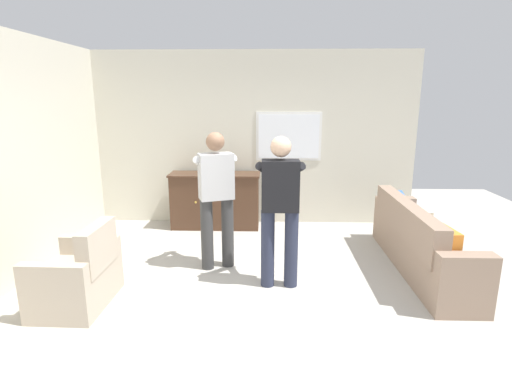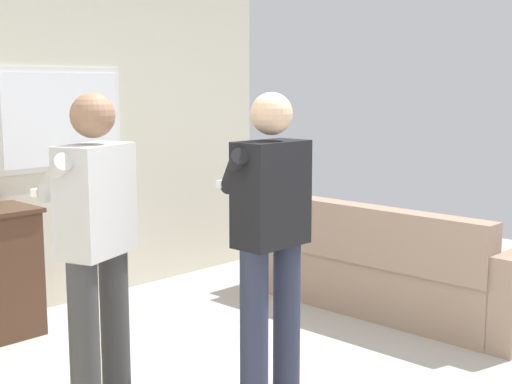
# 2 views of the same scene
# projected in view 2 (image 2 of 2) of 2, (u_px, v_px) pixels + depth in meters

# --- Properties ---
(couch) EXTENTS (0.57, 2.36, 0.84)m
(couch) POSITION_uv_depth(u_px,v_px,m) (375.00, 269.00, 5.38)
(couch) COLOR gray
(couch) RESTS_ON ground
(person_standing_left) EXTENTS (0.52, 0.52, 1.68)m
(person_standing_left) POSITION_uv_depth(u_px,v_px,m) (95.00, 243.00, 3.54)
(person_standing_left) COLOR #383838
(person_standing_left) RESTS_ON ground
(person_standing_right) EXTENTS (0.56, 0.48, 1.68)m
(person_standing_right) POSITION_uv_depth(u_px,v_px,m) (269.00, 234.00, 3.75)
(person_standing_right) COLOR #282D42
(person_standing_right) RESTS_ON ground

